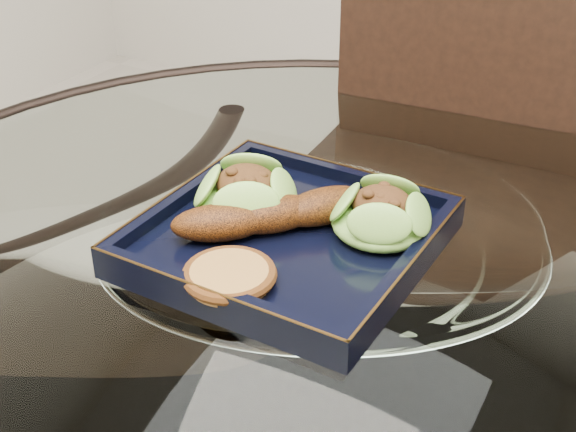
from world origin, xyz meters
The scene contains 7 objects.
dining_table centered at (0.00, 0.00, 0.60)m, with size 1.13×1.13×0.77m.
dining_chair centered at (0.05, 0.31, 0.58)m, with size 0.48×0.48×1.04m.
navy_plate centered at (-0.04, 0.00, 0.77)m, with size 0.27×0.27×0.02m, color black.
lettuce_wrap_left centered at (-0.09, 0.02, 0.80)m, with size 0.10×0.10×0.04m, color #5A9E2D.
lettuce_wrap_right centered at (0.04, 0.05, 0.80)m, with size 0.10×0.10×0.03m, color #5B932A.
roasted_plantain centered at (-0.05, 0.00, 0.80)m, with size 0.19×0.04×0.04m, color #602B0A.
crumb_patty centered at (-0.04, -0.10, 0.79)m, with size 0.08×0.08×0.01m, color #A46C36.
Camera 1 is at (0.29, -0.59, 1.21)m, focal length 50.00 mm.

